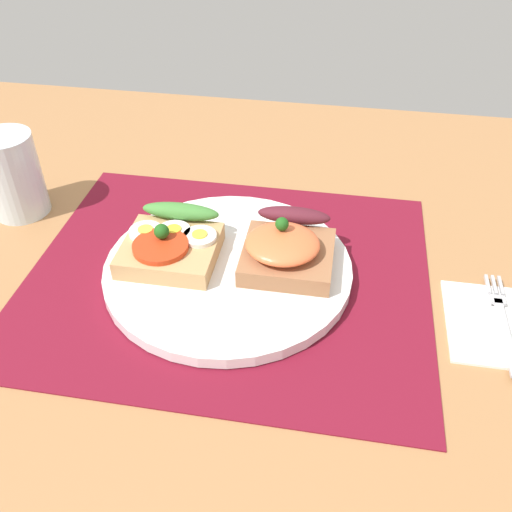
{
  "coord_description": "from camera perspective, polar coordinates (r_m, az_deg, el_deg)",
  "views": [
    {
      "loc": [
        10.58,
        -44.35,
        39.71
      ],
      "look_at": [
        3.0,
        0.0,
        3.06
      ],
      "focal_mm": 39.53,
      "sensor_mm": 36.0,
      "label": 1
    }
  ],
  "objects": [
    {
      "name": "sandwich_salmon",
      "position": [
        0.59,
        3.11,
        0.86
      ],
      "size": [
        9.36,
        10.47,
        5.41
      ],
      "color": "#9B6642",
      "rests_on": "plate"
    },
    {
      "name": "ground_plane",
      "position": [
        0.62,
        -2.76,
        -3.07
      ],
      "size": [
        120.0,
        90.0,
        3.2
      ],
      "primitive_type": "cube",
      "color": "#A57144"
    },
    {
      "name": "plate",
      "position": [
        0.6,
        -2.83,
        -1.27
      ],
      "size": [
        26.16,
        26.16,
        1.26
      ],
      "primitive_type": "cylinder",
      "color": "white",
      "rests_on": "placemat"
    },
    {
      "name": "drinking_glass",
      "position": [
        0.73,
        -23.4,
        7.53
      ],
      "size": [
        6.64,
        6.64,
        10.15
      ],
      "primitive_type": "cylinder",
      "color": "silver",
      "rests_on": "ground_plane"
    },
    {
      "name": "placemat",
      "position": [
        0.6,
        -2.81,
        -1.84
      ],
      "size": [
        42.29,
        35.63,
        0.3
      ],
      "primitive_type": "cube",
      "color": "maroon",
      "rests_on": "ground_plane"
    },
    {
      "name": "fork",
      "position": [
        0.6,
        23.62,
        -5.8
      ],
      "size": [
        1.62,
        13.53,
        0.32
      ],
      "color": "#B7B7BC",
      "rests_on": "napkin"
    },
    {
      "name": "sandwich_egg_tomato",
      "position": [
        0.6,
        -8.64,
        1.17
      ],
      "size": [
        9.82,
        10.48,
        4.22
      ],
      "color": "tan",
      "rests_on": "plate"
    },
    {
      "name": "napkin",
      "position": [
        0.6,
        24.14,
        -6.37
      ],
      "size": [
        11.66,
        11.11,
        0.6
      ],
      "primitive_type": "cube",
      "color": "white",
      "rests_on": "ground_plane"
    }
  ]
}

